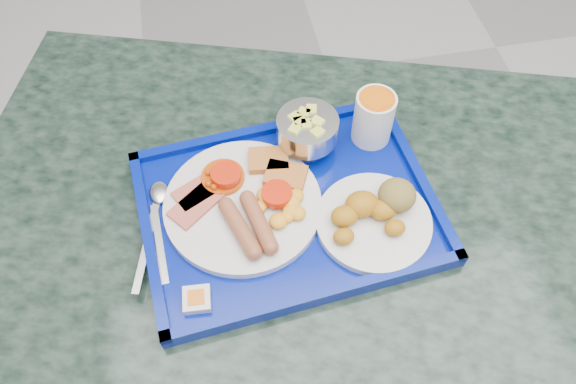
% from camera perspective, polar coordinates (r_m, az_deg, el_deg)
% --- Properties ---
extents(table, '(1.34, 1.09, 0.72)m').
position_cam_1_polar(table, '(1.04, 2.04, -8.56)').
color(table, slate).
rests_on(table, floor).
extents(tray, '(0.48, 0.37, 0.03)m').
position_cam_1_polar(tray, '(0.88, -0.00, -1.67)').
color(tray, '#021384').
rests_on(tray, table).
extents(main_plate, '(0.25, 0.25, 0.04)m').
position_cam_1_polar(main_plate, '(0.87, -4.22, -1.02)').
color(main_plate, silver).
rests_on(main_plate, tray).
extents(bread_plate, '(0.18, 0.18, 0.06)m').
position_cam_1_polar(bread_plate, '(0.86, 8.92, -2.23)').
color(bread_plate, silver).
rests_on(bread_plate, tray).
extents(fruit_bowl, '(0.10, 0.10, 0.07)m').
position_cam_1_polar(fruit_bowl, '(0.91, 1.97, 6.41)').
color(fruit_bowl, silver).
rests_on(fruit_bowl, tray).
extents(juice_cup, '(0.07, 0.07, 0.09)m').
position_cam_1_polar(juice_cup, '(0.93, 8.69, 7.57)').
color(juice_cup, white).
rests_on(juice_cup, tray).
extents(spoon, '(0.03, 0.18, 0.01)m').
position_cam_1_polar(spoon, '(0.90, -12.96, -1.39)').
color(spoon, silver).
rests_on(spoon, tray).
extents(knife, '(0.05, 0.16, 0.00)m').
position_cam_1_polar(knife, '(0.87, -14.15, -5.27)').
color(knife, silver).
rests_on(knife, tray).
extents(jam_packet, '(0.04, 0.04, 0.02)m').
position_cam_1_polar(jam_packet, '(0.81, -9.25, -10.70)').
color(jam_packet, silver).
rests_on(jam_packet, tray).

